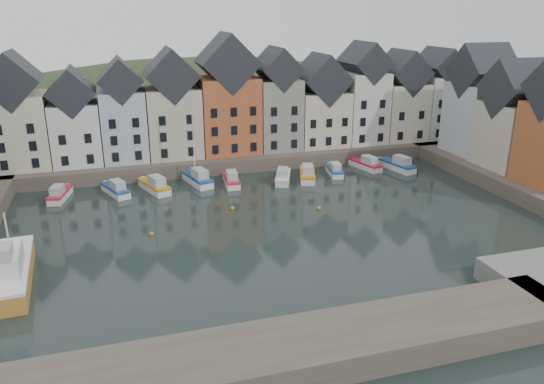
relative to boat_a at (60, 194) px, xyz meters
name	(u,v)px	position (x,y,z in m)	size (l,w,h in m)	color
ground	(285,231)	(24.18, -17.95, -0.65)	(260.00, 260.00, 0.00)	black
far_quay	(226,154)	(24.18, 12.05, 0.35)	(90.00, 16.00, 2.00)	#463E36
right_quay	(542,183)	(61.18, -14.95, 0.35)	(14.00, 54.00, 2.00)	#463E36
near_wall	(245,361)	(14.18, -39.95, 0.35)	(50.00, 6.00, 2.00)	#463E36
hillside	(203,209)	(24.20, 38.05, -18.61)	(153.60, 70.40, 64.00)	#223219
far_terrace	(248,106)	(27.39, 10.05, 8.23)	(72.37, 8.16, 17.78)	beige
right_terrace	(518,118)	(60.18, -9.88, 8.26)	(8.30, 24.25, 16.36)	#ABB3BE
mooring_buoys	(238,216)	(20.18, -12.62, -0.50)	(20.50, 5.50, 0.50)	#C38216
boat_a	(60,194)	(0.00, 0.00, 0.00)	(2.97, 5.94, 2.19)	silver
boat_b	(116,190)	(6.90, -0.21, 0.03)	(3.84, 6.20, 2.28)	silver
boat_c	(155,186)	(11.88, -0.39, 0.09)	(4.03, 6.76, 2.48)	silver
boat_d	(198,178)	(17.80, 1.03, 0.18)	(3.69, 7.03, 12.86)	silver
boat_e	(231,180)	(22.21, -0.48, 0.03)	(2.38, 6.12, 2.30)	silver
boat_f	(283,177)	(29.39, -1.34, 0.04)	(3.97, 6.35, 2.33)	silver
boat_g	(307,174)	(33.03, -1.34, 0.10)	(4.01, 6.87, 2.52)	silver
boat_h	(334,170)	(37.64, -0.28, -0.03)	(2.62, 5.66, 2.09)	silver
boat_i	(366,164)	(43.35, 0.97, 0.04)	(3.21, 6.30, 2.32)	silver
boat_j	(398,165)	(47.68, -0.93, 0.09)	(3.36, 6.80, 2.50)	silver
large_vessel	(9,271)	(-2.44, -22.63, 0.82)	(4.01, 12.21, 6.26)	#B0792F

